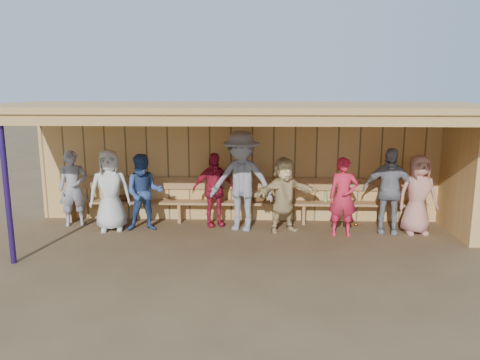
% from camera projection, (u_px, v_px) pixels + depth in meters
% --- Properties ---
extents(ground, '(90.00, 90.00, 0.00)m').
position_uv_depth(ground, '(239.00, 238.00, 8.80)').
color(ground, brown).
rests_on(ground, ground).
extents(player_a, '(0.66, 0.56, 1.55)m').
position_uv_depth(player_a, '(73.00, 188.00, 9.51)').
color(player_a, gray).
rests_on(player_a, ground).
extents(player_b, '(0.89, 0.69, 1.61)m').
position_uv_depth(player_b, '(110.00, 190.00, 9.17)').
color(player_b, silver).
rests_on(player_b, ground).
extents(player_c, '(0.82, 0.68, 1.53)m').
position_uv_depth(player_c, '(144.00, 193.00, 9.16)').
color(player_c, '#2E4780').
rests_on(player_c, ground).
extents(player_d, '(0.96, 0.68, 1.51)m').
position_uv_depth(player_d, '(214.00, 190.00, 9.47)').
color(player_d, '#B21C33').
rests_on(player_d, ground).
extents(player_e, '(1.42, 1.03, 1.97)m').
position_uv_depth(player_e, '(242.00, 181.00, 9.15)').
color(player_e, gray).
rests_on(player_e, ground).
extents(player_f, '(1.43, 0.95, 1.48)m').
position_uv_depth(player_f, '(284.00, 194.00, 9.11)').
color(player_f, tan).
rests_on(player_f, ground).
extents(player_g, '(0.57, 0.39, 1.51)m').
position_uv_depth(player_g, '(343.00, 197.00, 8.84)').
color(player_g, red).
rests_on(player_g, ground).
extents(player_h, '(0.80, 0.56, 1.54)m').
position_uv_depth(player_h, '(418.00, 195.00, 8.96)').
color(player_h, tan).
rests_on(player_h, ground).
extents(player_extra, '(1.04, 0.59, 1.67)m').
position_uv_depth(player_extra, '(389.00, 191.00, 9.00)').
color(player_extra, gray).
rests_on(player_extra, ground).
extents(dugout_structure, '(8.80, 3.20, 2.50)m').
position_uv_depth(dugout_structure, '(261.00, 144.00, 9.13)').
color(dugout_structure, tan).
rests_on(dugout_structure, ground).
extents(bench, '(7.60, 0.34, 0.93)m').
position_uv_depth(bench, '(241.00, 197.00, 9.79)').
color(bench, '#B3804D').
rests_on(bench, ground).
extents(dugout_equipment, '(6.44, 0.62, 0.80)m').
position_uv_depth(dugout_equipment, '(209.00, 200.00, 9.70)').
color(dugout_equipment, gold).
rests_on(dugout_equipment, ground).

